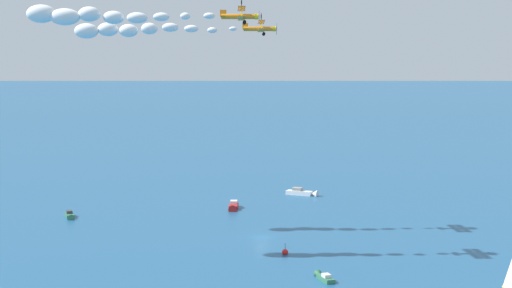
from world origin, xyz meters
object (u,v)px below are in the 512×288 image
object	(u,v)px
motorboat_near_centre	(324,277)
marker_buoy	(285,252)
wingwalker_lead	(261,17)
biplane_wingman	(241,16)
motorboat_offshore	(70,216)
motorboat_far_stbd	(303,193)
motorboat_ahead	(233,207)
biplane_lead	(261,28)
wingwalker_wingman	(242,3)

from	to	relation	value
motorboat_near_centre	marker_buoy	distance (m)	17.26
wingwalker_lead	biplane_wingman	bearing A→B (deg)	-24.48
wingwalker_lead	motorboat_offshore	bearing A→B (deg)	-116.66
motorboat_far_stbd	wingwalker_lead	world-z (taller)	wingwalker_lead
motorboat_near_centre	motorboat_far_stbd	world-z (taller)	motorboat_far_stbd
motorboat_near_centre	marker_buoy	xyz separation A→B (m)	(-17.24, -0.96, -0.02)
marker_buoy	biplane_wingman	bearing A→B (deg)	-125.75
motorboat_ahead	wingwalker_lead	bearing A→B (deg)	3.53
motorboat_far_stbd	biplane_lead	xyz separation A→B (m)	(32.55, -19.73, 39.04)
motorboat_offshore	motorboat_near_centre	bearing A→B (deg)	30.67
biplane_lead	motorboat_far_stbd	bearing A→B (deg)	148.77
motorboat_far_stbd	biplane_lead	size ratio (longest dim) A/B	1.01
biplane_lead	biplane_wingman	size ratio (longest dim) A/B	1.00
marker_buoy	wingwalker_lead	xyz separation A→B (m)	(-24.26, 2.32, 41.46)
wingwalker_lead	motorboat_far_stbd	bearing A→B (deg)	148.73
motorboat_offshore	marker_buoy	size ratio (longest dim) A/B	2.86
motorboat_far_stbd	biplane_lead	bearing A→B (deg)	-31.23
motorboat_ahead	biplane_lead	xyz separation A→B (m)	(19.24, 1.13, 39.08)
motorboat_far_stbd	motorboat_offshore	size ratio (longest dim) A/B	1.24
motorboat_far_stbd	marker_buoy	distance (m)	60.80
motorboat_ahead	wingwalker_lead	xyz separation A→B (m)	(19.11, 1.18, 41.26)
motorboat_offshore	marker_buoy	distance (m)	55.08
biplane_lead	motorboat_ahead	bearing A→B (deg)	-176.63
wingwalker_lead	biplane_wingman	world-z (taller)	biplane_wingman
motorboat_ahead	wingwalker_lead	distance (m)	45.49
motorboat_ahead	biplane_lead	size ratio (longest dim) A/B	1.04
motorboat_ahead	wingwalker_wingman	distance (m)	58.09
motorboat_offshore	biplane_wingman	world-z (taller)	biplane_wingman
motorboat_ahead	wingwalker_wingman	size ratio (longest dim) A/B	4.34
motorboat_near_centre	motorboat_offshore	world-z (taller)	motorboat_offshore
motorboat_near_centre	wingwalker_lead	bearing A→B (deg)	178.12
biplane_wingman	wingwalker_wingman	bearing A→B (deg)	161.43
biplane_lead	motorboat_near_centre	bearing A→B (deg)	-1.82
biplane_wingman	wingwalker_lead	bearing A→B (deg)	155.52
motorboat_offshore	wingwalker_wingman	world-z (taller)	wingwalker_wingman
motorboat_offshore	motorboat_ahead	size ratio (longest dim) A/B	0.78
motorboat_offshore	wingwalker_wingman	xyz separation A→B (m)	(37.95, 28.12, 42.93)
wingwalker_wingman	wingwalker_lead	bearing A→B (deg)	155.48
wingwalker_lead	wingwalker_wingman	size ratio (longest dim) A/B	1.00
marker_buoy	biplane_wingman	xyz separation A→B (m)	(-4.73, -6.57, 40.82)
motorboat_ahead	motorboat_far_stbd	bearing A→B (deg)	122.53
motorboat_far_stbd	wingwalker_lead	bearing A→B (deg)	-31.27
motorboat_offshore	marker_buoy	xyz separation A→B (m)	(42.82, 34.65, -0.08)
biplane_lead	biplane_wingman	world-z (taller)	biplane_wingman
motorboat_near_centre	marker_buoy	world-z (taller)	marker_buoy
marker_buoy	biplane_wingman	size ratio (longest dim) A/B	0.28
motorboat_offshore	motorboat_ahead	distance (m)	35.79
motorboat_near_centre	wingwalker_wingman	world-z (taller)	wingwalker_wingman
motorboat_far_stbd	biplane_wingman	xyz separation A→B (m)	(51.95, -28.58, 40.59)
biplane_lead	wingwalker_lead	xyz separation A→B (m)	(-0.13, 0.04, 2.19)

